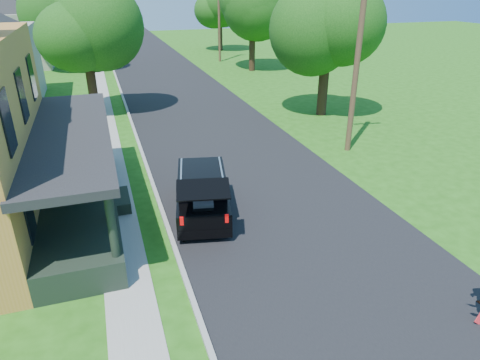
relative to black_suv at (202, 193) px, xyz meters
name	(u,v)px	position (x,y,z in m)	size (l,w,h in m)	color
ground	(329,271)	(2.63, -4.52, -0.81)	(140.00, 140.00, 0.00)	#225611
street	(186,103)	(2.63, 15.48, -0.81)	(8.00, 120.00, 0.02)	black
curb	(126,108)	(-1.42, 15.48, -0.81)	(0.15, 120.00, 0.12)	#969591
sidewalk	(102,110)	(-2.97, 15.48, -0.81)	(1.30, 120.00, 0.03)	gray
front_walk	(1,224)	(-6.87, 1.48, -0.81)	(6.50, 1.20, 0.03)	gray
neighbor_house_far	(3,21)	(-10.87, 35.48, 3.38)	(12.78, 12.78, 8.30)	#A4A091
black_suv	(202,193)	(0.00, 0.00, 0.00)	(2.59, 4.81, 2.13)	black
tree_left_mid	(83,31)	(-3.41, 14.87, 4.19)	(6.19, 5.81, 7.62)	black
tree_left_far	(63,7)	(-5.05, 30.25, 4.82)	(6.44, 6.29, 8.82)	black
tree_right_near	(327,22)	(10.16, 10.11, 4.73)	(6.41, 5.97, 8.18)	black
tree_right_far	(219,5)	(11.87, 39.10, 4.37)	(6.75, 6.91, 8.14)	black
utility_pole_near	(359,48)	(8.43, 3.99, 4.13)	(1.67, 0.43, 9.60)	#4C3223
utility_pole_far	(219,12)	(9.63, 31.38, 4.08)	(1.56, 0.32, 9.50)	#4C3223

